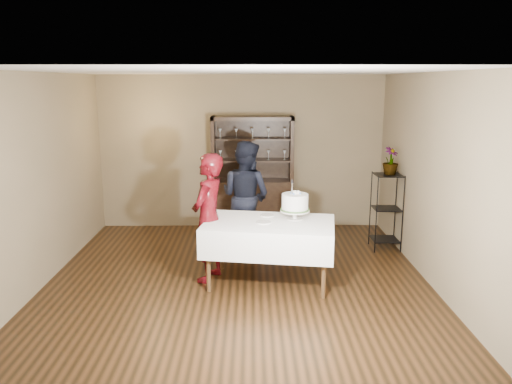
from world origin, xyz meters
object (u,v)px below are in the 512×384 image
man (245,196)px  woman (208,218)px  china_hutch (253,193)px  potted_plant (391,161)px  cake (295,203)px  cake_table (269,236)px  plant_etagere (386,208)px

man → woman: bearing=101.8°
china_hutch → potted_plant: bearing=-26.4°
cake → potted_plant: potted_plant is taller
china_hutch → cake: bearing=-76.6°
cake_table → cake: bearing=19.7°
china_hutch → cake_table: size_ratio=1.12×
woman → potted_plant: (2.68, 1.23, 0.55)m
plant_etagere → cake: (-1.54, -1.23, 0.38)m
woman → man: 1.28m
woman → china_hutch: bearing=-174.0°
cake_table → man: bearing=103.6°
cake_table → woman: 0.83m
china_hutch → woman: size_ratio=1.18×
potted_plant → man: bearing=-179.0°
china_hutch → cake: size_ratio=3.78×
cake → cake_table: bearing=-160.3°
woman → potted_plant: 3.00m
cake_table → man: man is taller
cake → woman: bearing=179.6°
china_hutch → man: china_hutch is taller
cake_table → potted_plant: (1.90, 1.36, 0.77)m
plant_etagere → cake: bearing=-141.3°
man → cake: (0.66, -1.20, 0.18)m
plant_etagere → potted_plant: 0.75m
cake_table → china_hutch: bearing=95.0°
cake_table → potted_plant: potted_plant is taller
man → cake_table: bearing=136.8°
cake_table → potted_plant: size_ratio=4.27×
china_hutch → potted_plant: size_ratio=4.79×
plant_etagere → cake_table: (-1.87, -1.35, -0.02)m
china_hutch → woman: 2.35m
woman → cake_table: bearing=101.1°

